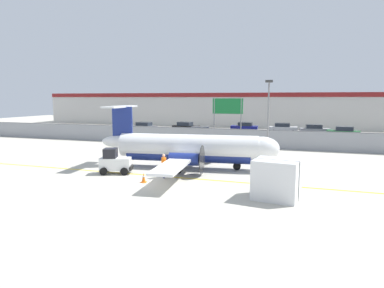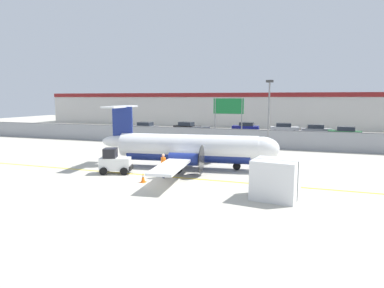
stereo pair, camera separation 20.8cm
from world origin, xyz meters
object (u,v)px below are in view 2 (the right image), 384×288
parked_car_0 (145,127)px  cargo_container (275,179)px  traffic_cone_near_right (143,178)px  parked_car_3 (246,127)px  parked_car_6 (345,132)px  parked_car_2 (200,133)px  baggage_tug (115,162)px  commuter_airplane (191,148)px  traffic_cone_near_left (173,162)px  highway_sign (228,110)px  ground_crew_worker (163,164)px  parked_car_4 (284,128)px  parked_car_1 (187,127)px  parked_car_5 (316,130)px  apron_light_pole (269,111)px

parked_car_0 → cargo_container: bearing=131.5°
traffic_cone_near_right → parked_car_3: bearing=88.8°
parked_car_6 → cargo_container: bearing=86.5°
parked_car_2 → baggage_tug: bearing=86.7°
commuter_airplane → traffic_cone_near_left: (-1.71, 0.30, -1.29)m
parked_car_6 → highway_sign: size_ratio=0.80×
ground_crew_worker → parked_car_4: 33.25m
traffic_cone_near_left → parked_car_2: (-3.35, 17.95, 0.58)m
traffic_cone_near_left → parked_car_1: bearing=107.3°
baggage_tug → parked_car_4: (9.93, 32.62, 0.04)m
traffic_cone_near_right → parked_car_3: size_ratio=0.15×
ground_crew_worker → parked_car_1: (-9.08, 30.11, -0.06)m
traffic_cone_near_right → parked_car_0: parked_car_0 is taller
cargo_container → parked_car_5: size_ratio=0.62×
commuter_airplane → parked_car_6: commuter_airplane is taller
parked_car_6 → parked_car_5: bearing=-25.3°
ground_crew_worker → highway_sign: 18.15m
baggage_tug → highway_sign: highway_sign is taller
baggage_tug → parked_car_1: baggage_tug is taller
cargo_container → baggage_tug: bearing=175.7°
parked_car_0 → parked_car_6: 29.64m
commuter_airplane → traffic_cone_near_right: commuter_airplane is taller
parked_car_0 → parked_car_5: size_ratio=0.99×
parked_car_6 → parked_car_4: bearing=-17.6°
parked_car_4 → highway_sign: size_ratio=0.78×
parked_car_4 → parked_car_3: bearing=178.1°
cargo_container → parked_car_4: 35.42m
parked_car_5 → baggage_tug: bearing=-120.3°
parked_car_0 → highway_sign: 18.97m
traffic_cone_near_right → parked_car_1: parked_car_1 is taller
ground_crew_worker → parked_car_0: bearing=92.1°
parked_car_1 → parked_car_4: same height
ground_crew_worker → parked_car_6: (14.22, 28.78, -0.06)m
parked_car_5 → highway_sign: (-10.02, -13.34, 3.24)m
ground_crew_worker → parked_car_1: bearing=79.8°
parked_car_6 → parked_car_2: bearing=27.9°
baggage_tug → parked_car_0: 29.85m
parked_car_4 → ground_crew_worker: bearing=-103.7°
commuter_airplane → traffic_cone_near_left: bearing=163.5°
commuter_airplane → parked_car_2: 18.95m
parked_car_3 → apron_light_pole: 21.24m
cargo_container → traffic_cone_near_right: 8.72m
parked_car_0 → apron_light_pole: apron_light_pole is taller
baggage_tug → traffic_cone_near_right: (3.24, -1.78, -0.54)m
commuter_airplane → apron_light_pole: apron_light_pole is taller
parked_car_0 → parked_car_4: (21.35, 5.04, 0.00)m
traffic_cone_near_left → apron_light_pole: apron_light_pole is taller
parked_car_1 → highway_sign: 15.89m
cargo_container → parked_car_4: (-1.95, 35.36, -0.21)m
apron_light_pole → highway_sign: (-5.27, 5.47, -0.16)m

